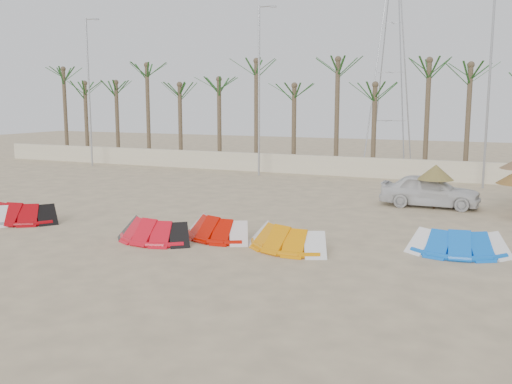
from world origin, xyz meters
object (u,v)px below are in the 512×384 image
at_px(kite_red_right, 219,227).
at_px(kite_red_left, 24,211).
at_px(kite_blue, 459,241).
at_px(car, 430,191).
at_px(parasol_left, 436,172).
at_px(kite_red_mid, 157,229).
at_px(kite_orange, 289,236).

bearing_deg(kite_red_right, kite_red_left, -175.41).
xyz_separation_m(kite_blue, car, (-1.97, 8.22, 0.36)).
distance_m(kite_red_right, car, 11.36).
distance_m(kite_blue, car, 8.46).
bearing_deg(parasol_left, kite_red_right, -125.29).
bearing_deg(kite_red_mid, car, 53.18).
relative_size(kite_red_right, parasol_left, 1.56).
xyz_separation_m(kite_orange, parasol_left, (3.62, 9.48, 1.28)).
relative_size(kite_orange, parasol_left, 1.69).
bearing_deg(kite_blue, kite_red_right, -170.96).
height_order(kite_orange, kite_blue, same).
bearing_deg(kite_red_left, kite_red_right, 4.59).
relative_size(kite_red_left, kite_blue, 1.07).
bearing_deg(car, kite_orange, 159.81).
relative_size(kite_red_left, kite_red_mid, 1.12).
height_order(kite_orange, car, car).
height_order(kite_blue, car, car).
relative_size(kite_blue, parasol_left, 1.59).
relative_size(kite_blue, car, 0.72).
distance_m(kite_red_right, kite_orange, 2.86).
bearing_deg(kite_orange, car, 71.22).
height_order(kite_red_right, kite_orange, same).
distance_m(kite_blue, parasol_left, 8.11).
xyz_separation_m(kite_red_right, car, (6.19, 9.52, 0.36)).
relative_size(kite_red_mid, parasol_left, 1.53).
distance_m(kite_orange, kite_blue, 5.58).
distance_m(kite_red_left, parasol_left, 18.12).
bearing_deg(kite_red_right, kite_blue, 9.04).
height_order(kite_red_mid, kite_blue, same).
distance_m(kite_red_mid, kite_orange, 4.77).
relative_size(kite_red_mid, car, 0.69).
xyz_separation_m(kite_red_mid, parasol_left, (8.31, 10.35, 1.28)).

